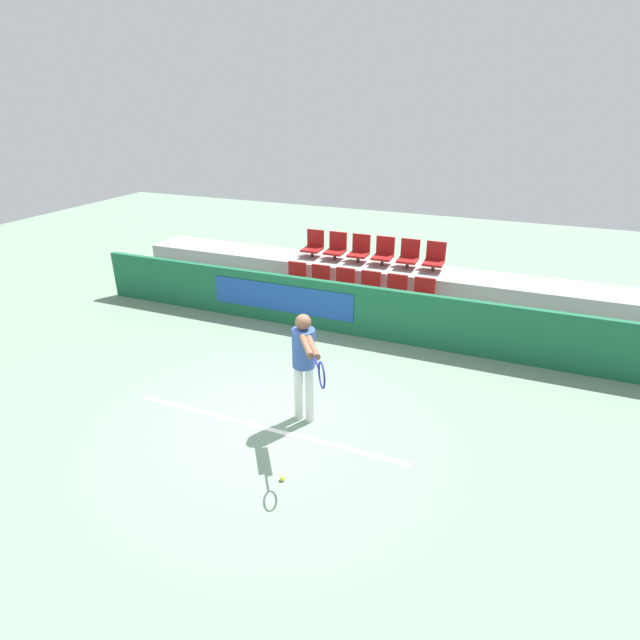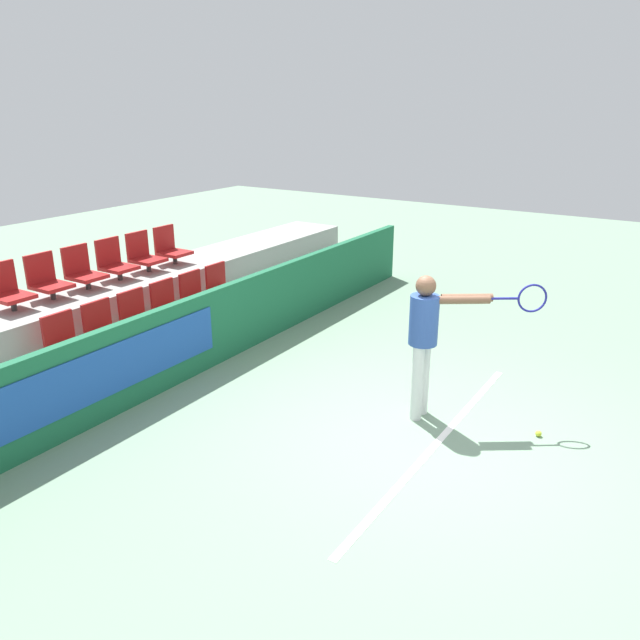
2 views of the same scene
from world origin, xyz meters
name	(u,v)px [view 2 (image 2 of 2)]	position (x,y,z in m)	size (l,w,h in m)	color
ground_plane	(424,439)	(0.00, 0.00, 0.00)	(30.00, 30.00, 0.00)	gray
court_baseline	(437,443)	(0.00, -0.15, 0.00)	(4.27, 0.08, 0.01)	white
barrier_wall	(194,335)	(-0.03, 3.25, 0.53)	(11.38, 0.14, 1.05)	#19603D
bleacher_tier_front	(165,346)	(0.00, 3.86, 0.24)	(10.98, 1.05, 0.47)	#9E9E99
bleacher_tier_middle	(111,316)	(0.00, 4.91, 0.47)	(10.98, 1.05, 0.94)	#9E9E99
stadium_chair_0	(66,342)	(-1.39, 3.99, 0.73)	(0.41, 0.46, 0.59)	#333333
stadium_chair_1	(105,328)	(-0.83, 3.99, 0.73)	(0.41, 0.46, 0.59)	#333333
stadium_chair_2	(139,316)	(-0.28, 3.99, 0.73)	(0.41, 0.46, 0.59)	#333333
stadium_chair_3	(169,305)	(0.28, 3.99, 0.73)	(0.41, 0.46, 0.59)	#333333
stadium_chair_4	(197,295)	(0.83, 3.99, 0.73)	(0.41, 0.46, 0.59)	#333333
stadium_chair_5	(222,286)	(1.39, 3.99, 0.73)	(0.41, 0.46, 0.59)	#333333
stadium_chair_6	(7,290)	(-1.39, 5.05, 1.20)	(0.41, 0.46, 0.59)	#333333
stadium_chair_7	(47,279)	(-0.83, 5.05, 1.20)	(0.41, 0.46, 0.59)	#333333
stadium_chair_8	(83,270)	(-0.28, 5.05, 1.20)	(0.41, 0.46, 0.59)	#333333
stadium_chair_9	(115,262)	(0.28, 5.05, 1.20)	(0.41, 0.46, 0.59)	#333333
stadium_chair_10	(144,254)	(0.83, 5.05, 1.20)	(0.41, 0.46, 0.59)	#333333
stadium_chair_11	(170,247)	(1.39, 5.05, 1.20)	(0.41, 0.46, 0.59)	#333333
tennis_player	(429,331)	(0.49, 0.22, 1.03)	(0.91, 1.27, 1.67)	silver
tennis_ball	(538,434)	(0.72, -1.02, 0.03)	(0.07, 0.07, 0.07)	#CCDB33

